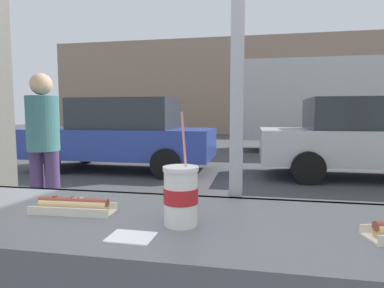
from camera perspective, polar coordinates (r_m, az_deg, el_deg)
ground_plane at (r=9.31m, az=10.19°, el=-3.09°), size 60.00×60.00×0.00m
sidewalk_strip at (r=3.09m, az=9.06°, el=-19.22°), size 16.00×2.80×0.13m
window_wall at (r=1.36m, az=8.18°, el=23.44°), size 2.96×0.20×2.90m
building_facade_far at (r=22.38m, az=10.64°, el=9.98°), size 28.00×1.20×6.42m
soda_cup_left at (r=0.95m, az=-1.98°, el=-8.95°), size 0.10×0.10×0.33m
hotdog_tray_far at (r=1.15m, az=-20.18°, el=-10.21°), size 0.28×0.10×0.05m
napkin_wrapper at (r=0.90m, az=-10.68°, el=-15.86°), size 0.12×0.09×0.00m
parked_car_blue at (r=7.90m, az=-12.27°, el=1.68°), size 4.46×1.97×1.71m
parked_car_silver at (r=7.68m, az=29.23°, el=0.98°), size 4.63×1.94×1.68m
box_truck at (r=12.64m, az=23.68°, el=6.53°), size 6.80×2.44×3.20m
pedestrian at (r=3.66m, az=-24.74°, el=0.38°), size 0.32×0.32×1.63m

